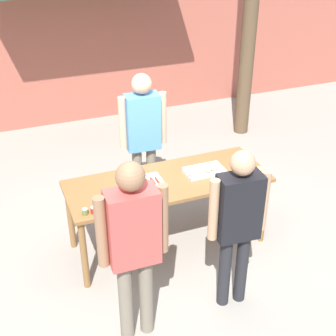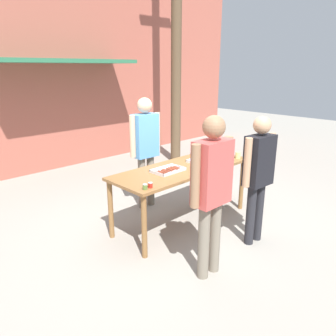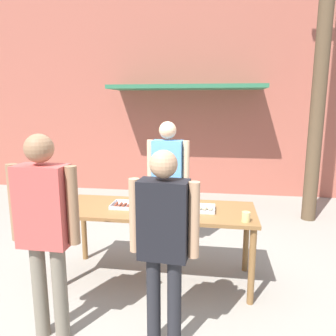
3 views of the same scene
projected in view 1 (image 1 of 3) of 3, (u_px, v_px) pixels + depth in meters
name	position (u px, v px, depth m)	size (l,w,h in m)	color
ground_plane	(168.00, 243.00, 5.58)	(24.00, 24.00, 0.00)	gray
serving_table	(168.00, 187.00, 5.19)	(2.24, 0.84, 0.88)	brown
food_tray_sausages	(141.00, 184.00, 5.03)	(0.45, 0.29, 0.04)	silver
food_tray_buns	(205.00, 170.00, 5.27)	(0.45, 0.27, 0.07)	silver
condiment_jar_mustard	(85.00, 212.00, 4.56)	(0.06, 0.06, 0.07)	#567A38
condiment_jar_ketchup	(93.00, 210.00, 4.58)	(0.06, 0.06, 0.07)	#B22319
beer_cup	(260.00, 172.00, 5.18)	(0.08, 0.08, 0.10)	#DBC67A
person_server_behind_table	(143.00, 131.00, 5.70)	(0.59, 0.25, 1.83)	#756B5B
person_customer_holding_hotdog	(133.00, 240.00, 3.89)	(0.62, 0.24, 1.83)	#756B5B
person_customer_with_cup	(238.00, 218.00, 4.27)	(0.58, 0.25, 1.71)	#232328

